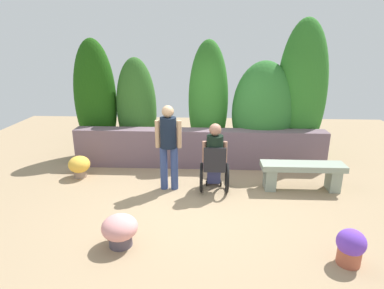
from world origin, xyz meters
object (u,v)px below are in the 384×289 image
(stone_bench, at_px, (302,172))
(flower_pot_purple_near, at_px, (79,166))
(person_standing_companion, at_px, (169,142))
(person_in_wheelchair, at_px, (215,160))
(flower_pot_terracotta_by_wall, at_px, (120,230))
(flower_pot_red_accent, at_px, (351,246))

(stone_bench, distance_m, flower_pot_purple_near, 4.47)
(person_standing_companion, bearing_deg, person_in_wheelchair, 8.90)
(person_standing_companion, distance_m, flower_pot_terracotta_by_wall, 2.02)
(stone_bench, xyz_separation_m, flower_pot_terracotta_by_wall, (-2.99, -1.94, -0.11))
(flower_pot_purple_near, distance_m, flower_pot_terracotta_by_wall, 2.73)
(flower_pot_purple_near, height_order, flower_pot_red_accent, flower_pot_red_accent)
(stone_bench, xyz_separation_m, flower_pot_purple_near, (-4.45, 0.36, -0.10))
(stone_bench, bearing_deg, flower_pot_terracotta_by_wall, -151.29)
(flower_pot_terracotta_by_wall, bearing_deg, stone_bench, 32.92)
(person_in_wheelchair, bearing_deg, stone_bench, 4.57)
(flower_pot_purple_near, height_order, flower_pot_terracotta_by_wall, flower_pot_purple_near)
(stone_bench, bearing_deg, person_in_wheelchair, -179.08)
(person_standing_companion, height_order, flower_pot_purple_near, person_standing_companion)
(person_in_wheelchair, height_order, flower_pot_purple_near, person_in_wheelchair)
(stone_bench, relative_size, flower_pot_purple_near, 3.40)
(stone_bench, xyz_separation_m, person_standing_companion, (-2.52, -0.09, 0.58))
(person_standing_companion, distance_m, flower_pot_purple_near, 2.10)
(person_standing_companion, bearing_deg, flower_pot_purple_near, 179.38)
(person_in_wheelchair, distance_m, person_standing_companion, 0.91)
(person_standing_companion, bearing_deg, flower_pot_terracotta_by_wall, -91.63)
(flower_pot_red_accent, bearing_deg, person_in_wheelchair, 129.68)
(flower_pot_terracotta_by_wall, bearing_deg, person_standing_companion, 75.70)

